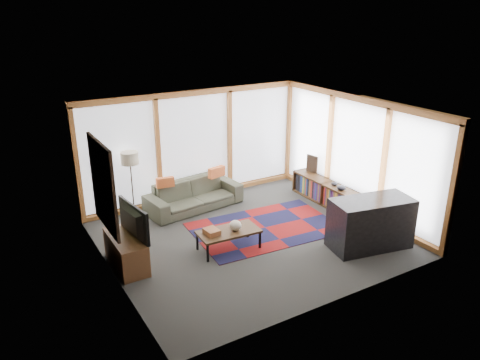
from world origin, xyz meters
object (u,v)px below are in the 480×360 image
sofa (194,195)px  tv_console (126,252)px  television (128,222)px  bar_counter (371,223)px  coffee_table (229,240)px  bookshelf (327,193)px  floor_lamp (132,185)px

sofa → tv_console: (-2.13, -1.69, -0.04)m
television → sofa: bearing=-57.0°
television → bar_counter: (4.16, -1.63, -0.39)m
coffee_table → bookshelf: (3.04, 0.72, 0.07)m
bookshelf → television: 4.87m
television → floor_lamp: bearing=-27.3°
sofa → bookshelf: sofa is taller
bar_counter → coffee_table: bearing=162.9°
bookshelf → tv_console: tv_console is taller
coffee_table → tv_console: size_ratio=1.02×
floor_lamp → bookshelf: floor_lamp is taller
sofa → television: television is taller
sofa → bookshelf: 3.08m
coffee_table → tv_console: 1.90m
sofa → television: size_ratio=2.11×
floor_lamp → coffee_table: size_ratio=1.29×
bookshelf → bar_counter: bar_counter is taller
coffee_table → bookshelf: 3.12m
sofa → bookshelf: size_ratio=1.03×
sofa → bar_counter: size_ratio=1.44×
tv_console → bookshelf: bearing=3.9°
bookshelf → television: television is taller
coffee_table → television: bearing=169.0°
coffee_table → tv_console: bearing=168.1°
coffee_table → sofa: bearing=82.5°
sofa → television: (-2.06, -1.74, 0.55)m
bar_counter → television: bearing=169.9°
sofa → tv_console: size_ratio=1.94×
television → tv_console: bearing=50.7°
television → bar_counter: size_ratio=0.68×
floor_lamp → television: 2.08m
bookshelf → tv_console: bearing=-176.1°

